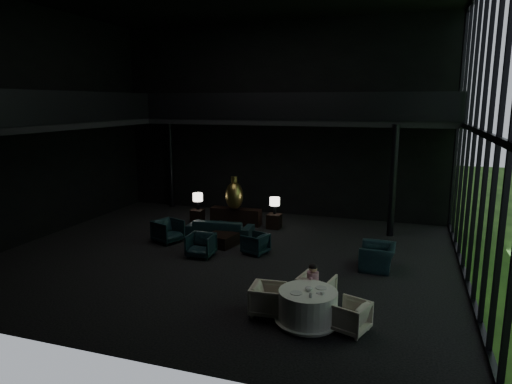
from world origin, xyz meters
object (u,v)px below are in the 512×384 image
(dining_chair_east, at_px, (350,316))
(lounge_armchair_east, at_px, (255,243))
(dining_table, at_px, (308,309))
(child, at_px, (313,276))
(console, at_px, (236,216))
(dining_chair_west, at_px, (268,298))
(lounge_armchair_south, at_px, (201,244))
(dining_chair_north, at_px, (316,288))
(side_table_left, at_px, (197,216))
(lounge_armchair_west, at_px, (168,229))
(table_lamp_right, at_px, (275,202))
(bronze_urn, at_px, (234,195))
(side_table_right, at_px, (274,221))
(table_lamp_left, at_px, (198,198))
(sofa, at_px, (220,224))
(window_armchair, at_px, (378,252))
(coffee_table, at_px, (222,240))

(dining_chair_east, bearing_deg, lounge_armchair_east, -119.93)
(dining_table, height_order, child, child)
(console, bearing_deg, dining_chair_west, -63.64)
(dining_table, height_order, dining_chair_west, dining_chair_west)
(lounge_armchair_south, bearing_deg, dining_chair_north, -30.75)
(side_table_left, relative_size, dining_table, 0.35)
(lounge_armchair_west, xyz_separation_m, lounge_armchair_east, (3.25, -0.20, -0.14))
(table_lamp_right, relative_size, child, 1.08)
(bronze_urn, height_order, lounge_armchair_west, bronze_urn)
(lounge_armchair_west, distance_m, lounge_armchair_east, 3.26)
(side_table_right, relative_size, lounge_armchair_west, 0.58)
(bronze_urn, height_order, dining_table, bronze_urn)
(side_table_left, xyz_separation_m, lounge_armchair_west, (0.22, -2.78, 0.23))
(table_lamp_left, xyz_separation_m, sofa, (1.74, -1.81, -0.47))
(side_table_right, height_order, lounge_armchair_east, lounge_armchair_east)
(dining_chair_north, distance_m, child, 0.36)
(side_table_right, height_order, lounge_armchair_west, lounge_armchair_west)
(lounge_armchair_west, bearing_deg, bronze_urn, -6.40)
(console, relative_size, lounge_armchair_west, 2.11)
(dining_chair_east, bearing_deg, side_table_right, -132.57)
(bronze_urn, bearing_deg, lounge_armchair_west, -116.34)
(sofa, relative_size, lounge_armchair_south, 3.10)
(table_lamp_right, xyz_separation_m, window_armchair, (4.05, -3.27, -0.51))
(lounge_armchair_west, height_order, window_armchair, window_armchair)
(table_lamp_right, bearing_deg, side_table_right, -90.00)
(table_lamp_left, bearing_deg, table_lamp_right, 0.95)
(coffee_table, xyz_separation_m, dining_chair_west, (2.97, -4.34, 0.18))
(table_lamp_left, distance_m, dining_chair_west, 8.64)
(lounge_armchair_east, bearing_deg, dining_table, 48.35)
(table_lamp_left, bearing_deg, side_table_left, -90.00)
(lounge_armchair_east, distance_m, dining_chair_west, 4.23)
(console, relative_size, dining_table, 1.39)
(console, bearing_deg, child, -55.34)
(table_lamp_left, height_order, table_lamp_right, table_lamp_right)
(side_table_left, bearing_deg, console, 5.47)
(dining_chair_west, distance_m, child, 1.20)
(lounge_armchair_west, bearing_deg, sofa, -35.55)
(side_table_right, bearing_deg, dining_chair_north, -65.19)
(side_table_right, xyz_separation_m, window_armchair, (4.05, -3.23, 0.23))
(side_table_right, bearing_deg, child, -66.13)
(lounge_armchair_west, height_order, dining_chair_north, lounge_armchair_west)
(sofa, relative_size, dining_chair_north, 3.13)
(side_table_right, height_order, coffee_table, side_table_right)
(sofa, relative_size, lounge_armchair_east, 3.77)
(sofa, relative_size, child, 4.34)
(child, bearing_deg, table_lamp_left, -46.24)
(lounge_armchair_south, distance_m, child, 4.67)
(side_table_left, distance_m, dining_chair_west, 8.56)
(console, bearing_deg, bronze_urn, -90.00)
(dining_chair_west, bearing_deg, table_lamp_left, 31.90)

